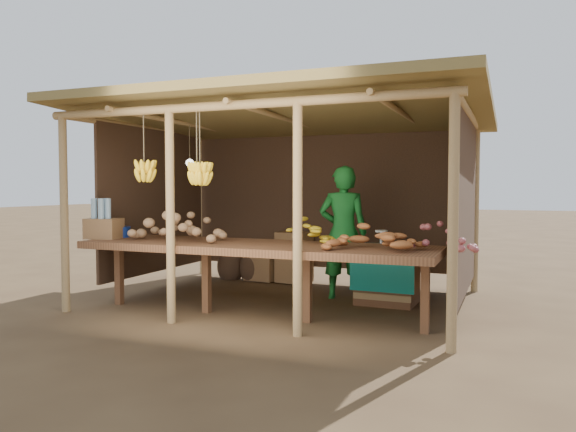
% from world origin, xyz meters
% --- Properties ---
extents(ground, '(60.00, 60.00, 0.00)m').
position_xyz_m(ground, '(0.00, 0.00, 0.00)').
color(ground, brown).
rests_on(ground, ground).
extents(stall_structure, '(4.70, 3.50, 2.43)m').
position_xyz_m(stall_structure, '(-0.05, 0.10, 1.92)').
color(stall_structure, tan).
rests_on(stall_structure, ground).
extents(counter, '(3.90, 1.05, 0.80)m').
position_xyz_m(counter, '(0.00, -0.95, 0.74)').
color(counter, brown).
rests_on(counter, ground).
extents(potato_heap, '(1.21, 0.89, 0.37)m').
position_xyz_m(potato_heap, '(-0.96, -0.91, 0.99)').
color(potato_heap, '#9E7852').
rests_on(potato_heap, counter).
extents(sweet_potato_heap, '(0.96, 0.66, 0.35)m').
position_xyz_m(sweet_potato_heap, '(1.35, -1.02, 0.98)').
color(sweet_potato_heap, '#9F5828').
rests_on(sweet_potato_heap, counter).
extents(onion_heap, '(0.83, 0.68, 0.35)m').
position_xyz_m(onion_heap, '(1.90, -0.88, 0.98)').
color(onion_heap, '#AE5456').
rests_on(onion_heap, counter).
extents(banana_pile, '(0.63, 0.50, 0.35)m').
position_xyz_m(banana_pile, '(0.45, -0.62, 0.97)').
color(banana_pile, yellow).
rests_on(banana_pile, counter).
extents(tomato_basin, '(0.36, 0.36, 0.19)m').
position_xyz_m(tomato_basin, '(-1.90, -0.88, 0.88)').
color(tomato_basin, navy).
rests_on(tomato_basin, counter).
extents(bottle_box, '(0.42, 0.36, 0.47)m').
position_xyz_m(bottle_box, '(-1.90, -1.09, 0.98)').
color(bottle_box, olive).
rests_on(bottle_box, counter).
extents(vendor, '(0.68, 0.52, 1.67)m').
position_xyz_m(vendor, '(0.59, 0.40, 0.84)').
color(vendor, '#197329').
rests_on(vendor, ground).
extents(tarp_crate, '(0.78, 0.68, 0.90)m').
position_xyz_m(tarp_crate, '(1.17, 0.30, 0.37)').
color(tarp_crate, brown).
rests_on(tarp_crate, ground).
extents(carton_stack, '(1.00, 0.42, 0.73)m').
position_xyz_m(carton_stack, '(-0.55, 1.20, 0.32)').
color(carton_stack, olive).
rests_on(carton_stack, ground).
extents(burlap_sacks, '(0.80, 0.42, 0.56)m').
position_xyz_m(burlap_sacks, '(-1.24, 1.20, 0.25)').
color(burlap_sacks, '#4D3524').
rests_on(burlap_sacks, ground).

